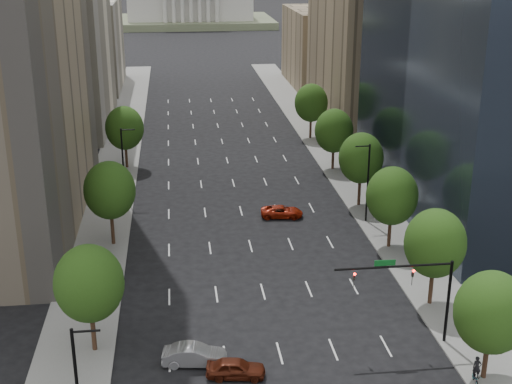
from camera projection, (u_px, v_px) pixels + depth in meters
name	position (u px, v px, depth m)	size (l,w,h in m)	color
sidewalk_left	(105.00, 216.00, 79.66)	(6.00, 200.00, 0.15)	slate
sidewalk_right	(371.00, 205.00, 83.11)	(6.00, 200.00, 0.15)	slate
midrise_cream_left	(60.00, 20.00, 112.86)	(14.00, 30.00, 35.00)	beige
filler_left	(86.00, 45.00, 146.57)	(14.00, 26.00, 18.00)	beige
parking_tan_right	(366.00, 33.00, 116.48)	(14.00, 30.00, 30.00)	#8C7759
filler_right	(323.00, 47.00, 149.68)	(14.00, 26.00, 16.00)	#8C7759
tree_right_0	(491.00, 312.00, 48.45)	(5.20, 5.20, 8.39)	#382316
tree_right_1	(435.00, 243.00, 58.60)	(5.20, 5.20, 8.75)	#382316
tree_right_2	(392.00, 196.00, 69.86)	(5.20, 5.20, 8.61)	#382316
tree_right_3	(361.00, 158.00, 80.97)	(5.20, 5.20, 8.89)	#382316
tree_right_4	(334.00, 131.00, 94.20)	(5.20, 5.20, 8.46)	#382316
tree_right_5	(311.00, 103.00, 109.05)	(5.20, 5.20, 8.75)	#382316
tree_left_0	(89.00, 284.00, 51.74)	(5.20, 5.20, 8.75)	#382316
tree_left_1	(110.00, 190.00, 70.35)	(5.20, 5.20, 8.97)	#382316
tree_left_2	(125.00, 128.00, 94.74)	(5.20, 5.20, 8.68)	#382316
streetlight_rn	(367.00, 181.00, 76.59)	(1.70, 0.20, 9.00)	black
streetlight_ln	(124.00, 162.00, 82.94)	(1.70, 0.20, 9.00)	black
traffic_signal	(419.00, 285.00, 52.80)	(9.12, 0.40, 7.38)	black
capitol	(190.00, 1.00, 255.72)	(60.00, 40.00, 35.20)	#596647
foothills	(220.00, 23.00, 601.96)	(720.00, 413.00, 263.00)	olive
car_maroon	(236.00, 368.00, 50.24)	(1.71, 4.25, 1.45)	#4A190C
car_silver	(194.00, 355.00, 51.72)	(1.65, 4.74, 1.56)	gray
car_red_far	(282.00, 212.00, 79.36)	(2.19, 4.75, 1.32)	maroon
cyclist	(476.00, 375.00, 49.18)	(0.89, 1.73, 2.19)	black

